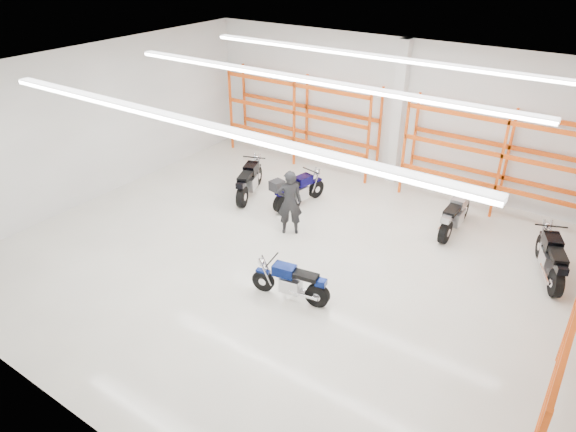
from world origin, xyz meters
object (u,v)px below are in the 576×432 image
Objects in this scene: standing_man at (290,202)px; structural_column at (398,114)px; motorcycle_main at (293,283)px; motorcycle_back_d at (551,260)px; motorcycle_back_a at (249,182)px; motorcycle_back_b at (295,191)px; motorcycle_back_c at (454,216)px.

structural_column is at bearing -135.70° from standing_man.
structural_column is (-0.85, 7.10, 1.82)m from motorcycle_main.
motorcycle_main is at bearing -138.00° from motorcycle_back_d.
motorcycle_back_a is at bearing -130.55° from structural_column.
structural_column is (1.57, 3.41, 1.73)m from motorcycle_back_b.
standing_man is (2.26, -1.09, 0.41)m from motorcycle_back_a.
standing_man reaches higher than motorcycle_back_b.
motorcycle_back_c is 3.97m from structural_column.
structural_column reaches higher than motorcycle_back_a.
structural_column is at bearing 96.79° from motorcycle_main.
motorcycle_back_c is at bearing 179.35° from standing_man.
structural_column reaches higher than motorcycle_back_b.
structural_column is at bearing 65.26° from motorcycle_back_b.
motorcycle_back_a is 8.50m from motorcycle_back_d.
motorcycle_back_d is (2.57, -0.83, 0.01)m from motorcycle_back_c.
motorcycle_back_d is (4.51, 4.06, 0.08)m from motorcycle_main.
structural_column is (-2.79, 2.20, 1.76)m from motorcycle_back_c.
standing_man reaches higher than motorcycle_main.
motorcycle_back_a is at bearing -61.12° from standing_man.
motorcycle_back_d is at bearing -17.99° from motorcycle_back_c.
structural_column reaches higher than motorcycle_main.
motorcycle_main is 0.41× the size of structural_column.
motorcycle_back_b is 0.98× the size of motorcycle_back_c.
motorcycle_main is 6.07m from motorcycle_back_d.
standing_man reaches higher than motorcycle_back_a.
motorcycle_back_c is at bearing 68.34° from motorcycle_main.
structural_column is (3.12, 3.65, 1.75)m from motorcycle_back_a.
motorcycle_back_b is 1.14× the size of standing_man.
standing_man is (-6.22, -1.70, 0.41)m from motorcycle_back_d.
motorcycle_main is at bearing -111.66° from motorcycle_back_c.
motorcycle_back_d is at bearing 4.11° from motorcycle_back_a.
motorcycle_back_b is (-2.42, 3.69, 0.09)m from motorcycle_main.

